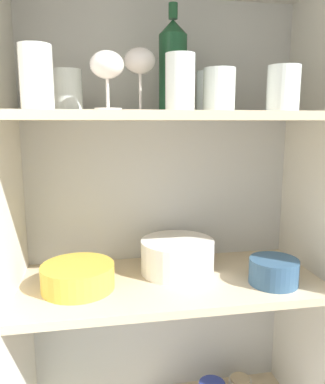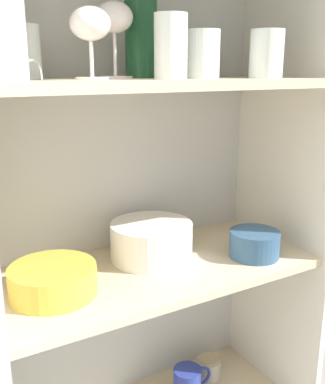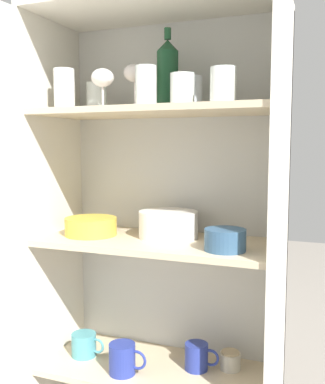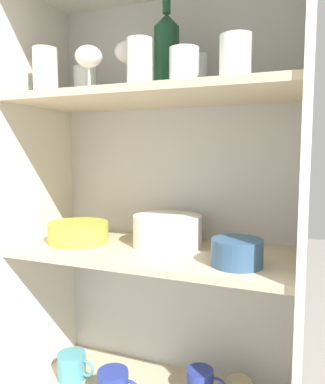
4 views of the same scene
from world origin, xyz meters
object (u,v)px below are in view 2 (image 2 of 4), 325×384
Objects in this scene: serving_bowl_small at (254,243)px; storage_jar at (209,367)px; wine_bottle at (141,23)px; mixing_bowl_large at (53,279)px; plate_stack_white at (151,241)px.

storage_jar is at bearing 94.59° from serving_bowl_small.
wine_bottle is 0.58m from serving_bowl_small.
mixing_bowl_large is 1.44× the size of serving_bowl_small.
storage_jar is at bearing 9.00° from plate_stack_white.
serving_bowl_small is 1.73× the size of storage_jar.
serving_bowl_small is at bearing -85.41° from storage_jar.
wine_bottle is at bearing 18.06° from mixing_bowl_large.
wine_bottle is 3.71× the size of storage_jar.
wine_bottle is 0.99m from storage_jar.
plate_stack_white is 0.25m from serving_bowl_small.
storage_jar is (0.48, 0.10, -0.45)m from mixing_bowl_large.
mixing_bowl_large is at bearing -168.64° from storage_jar.
plate_stack_white is at bearing 13.23° from mixing_bowl_large.
serving_bowl_small reaches higher than storage_jar.
wine_bottle is 1.33× the size of plate_stack_white.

